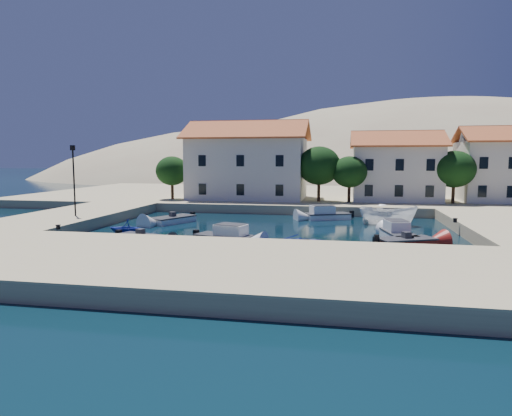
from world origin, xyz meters
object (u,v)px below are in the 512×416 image
at_px(lamppost, 74,173).
at_px(cabin_cruiser_south, 224,237).
at_px(boat_east, 388,225).
at_px(building_left, 248,159).
at_px(rowboat_south, 298,249).
at_px(building_right, 501,163).
at_px(building_mid, 396,165).
at_px(cabin_cruiser_east, 399,234).

xyz_separation_m(lamppost, cabin_cruiser_south, (14.99, -5.03, -4.28)).
bearing_deg(boat_east, building_left, 58.53).
height_order(cabin_cruiser_south, rowboat_south, cabin_cruiser_south).
height_order(building_right, cabin_cruiser_south, building_right).
bearing_deg(lamppost, cabin_cruiser_south, -18.56).
bearing_deg(boat_east, cabin_cruiser_south, 141.63).
xyz_separation_m(building_mid, cabin_cruiser_east, (-1.99, -22.34, -4.75)).
bearing_deg(lamppost, building_left, 60.10).
height_order(building_mid, cabin_cruiser_south, building_mid).
bearing_deg(building_right, rowboat_south, -126.86).
relative_size(building_mid, cabin_cruiser_south, 2.34).
height_order(building_mid, lamppost, building_mid).
distance_m(building_mid, building_right, 12.04).
distance_m(building_right, cabin_cruiser_south, 38.19).
distance_m(rowboat_south, boat_east, 14.40).
bearing_deg(rowboat_south, building_right, -50.59).
relative_size(building_left, building_mid, 1.40).
distance_m(building_left, boat_east, 21.70).
xyz_separation_m(building_left, lamppost, (-11.50, -20.00, -1.18)).
distance_m(building_mid, boat_east, 15.54).
height_order(building_mid, boat_east, building_mid).
distance_m(building_left, building_mid, 18.04).
height_order(building_left, building_right, building_left).
height_order(building_left, cabin_cruiser_east, building_left).
distance_m(building_mid, rowboat_south, 29.04).
bearing_deg(cabin_cruiser_east, building_left, 25.49).
relative_size(building_mid, boat_east, 2.04).
height_order(building_right, lamppost, building_right).
height_order(building_left, lamppost, building_left).
distance_m(building_left, cabin_cruiser_south, 25.86).
relative_size(building_right, cabin_cruiser_east, 2.06).
relative_size(building_right, boat_east, 1.84).
relative_size(cabin_cruiser_south, boat_east, 0.87).
distance_m(lamppost, cabin_cruiser_south, 16.38).
bearing_deg(building_mid, lamppost, -144.55).
xyz_separation_m(building_mid, building_right, (12.00, 1.00, 0.25)).
height_order(lamppost, cabin_cruiser_east, lamppost).
bearing_deg(cabin_cruiser_south, lamppost, 177.83).
relative_size(building_left, cabin_cruiser_south, 3.28).
height_order(cabin_cruiser_south, cabin_cruiser_east, same).
distance_m(lamppost, cabin_cruiser_east, 27.88).
bearing_deg(building_left, building_right, 3.81).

